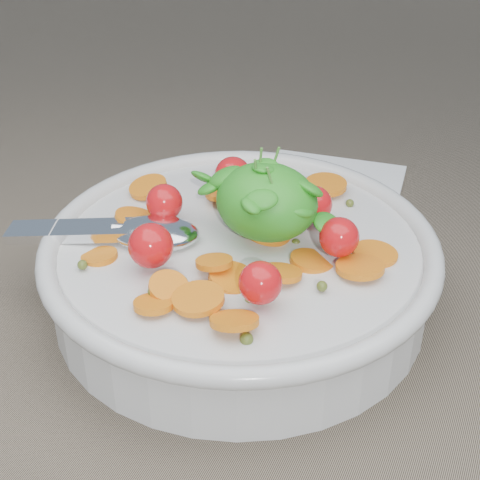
% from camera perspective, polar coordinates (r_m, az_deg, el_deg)
% --- Properties ---
extents(ground, '(6.00, 6.00, 0.00)m').
position_cam_1_polar(ground, '(0.60, -1.86, -4.31)').
color(ground, '#796B56').
rests_on(ground, ground).
extents(bowl, '(0.33, 0.30, 0.13)m').
position_cam_1_polar(bowl, '(0.57, 0.01, -2.02)').
color(bowl, silver).
rests_on(bowl, ground).
extents(napkin, '(0.15, 0.14, 0.01)m').
position_cam_1_polar(napkin, '(0.75, 7.08, 4.21)').
color(napkin, white).
rests_on(napkin, ground).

